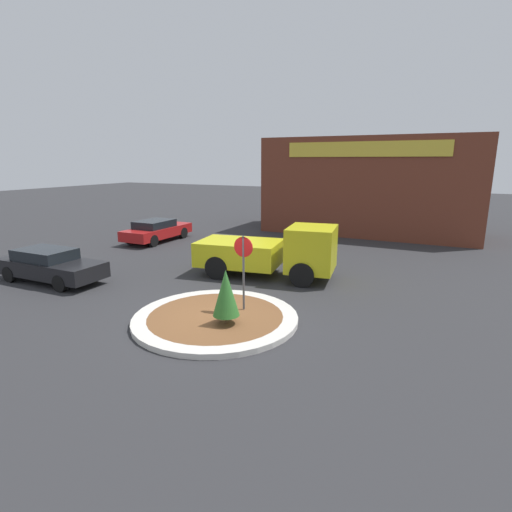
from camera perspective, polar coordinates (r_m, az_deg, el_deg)
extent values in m
plane|color=#2D2D30|center=(12.63, -5.77, -9.16)|extent=(120.00, 120.00, 0.00)
cylinder|color=beige|center=(12.60, -5.78, -8.81)|extent=(5.11, 5.11, 0.17)
cylinder|color=brown|center=(12.60, -5.78, -8.80)|extent=(4.19, 4.19, 0.17)
cylinder|color=#4C4C51|center=(12.65, -1.79, -2.89)|extent=(0.07, 0.07, 2.57)
cylinder|color=#B71414|center=(12.42, -1.82, 1.30)|extent=(0.64, 0.03, 0.64)
cylinder|color=brown|center=(11.91, -4.25, -8.99)|extent=(0.08, 0.08, 0.26)
cone|color=#2D6B28|center=(11.62, -4.32, -5.25)|extent=(0.79, 0.79, 1.38)
cube|color=gold|center=(16.47, 7.94, 1.05)|extent=(2.15, 2.44, 1.79)
cube|color=gold|center=(17.33, -2.35, 0.50)|extent=(3.78, 2.79, 1.03)
cube|color=black|center=(16.32, 10.22, 1.97)|extent=(0.32, 1.95, 0.63)
cylinder|color=black|center=(17.71, 7.88, -0.88)|extent=(1.01, 0.39, 0.98)
cylinder|color=black|center=(15.70, 6.55, -2.72)|extent=(1.01, 0.39, 0.98)
cylinder|color=black|center=(18.62, -3.08, -0.06)|extent=(1.01, 0.39, 0.98)
cylinder|color=black|center=(16.72, -5.63, -1.68)|extent=(1.01, 0.39, 0.98)
cube|color=brown|center=(28.65, 16.15, 9.60)|extent=(13.79, 6.00, 6.32)
cube|color=gold|center=(25.63, 15.27, 14.53)|extent=(9.65, 0.08, 0.90)
cube|color=#B21919|center=(25.29, -13.91, 3.40)|extent=(1.92, 4.72, 0.59)
cube|color=black|center=(25.03, -14.31, 4.47)|extent=(1.68, 2.27, 0.44)
cylinder|color=black|center=(26.99, -13.36, 3.52)|extent=(0.21, 0.69, 0.69)
cylinder|color=black|center=(25.94, -10.36, 3.28)|extent=(0.21, 0.69, 0.69)
cylinder|color=black|center=(24.82, -17.55, 2.41)|extent=(0.21, 0.69, 0.69)
cylinder|color=black|center=(23.69, -14.46, 2.10)|extent=(0.21, 0.69, 0.69)
cube|color=black|center=(18.34, -27.28, -1.47)|extent=(4.78, 1.80, 0.62)
cube|color=black|center=(18.41, -27.91, 0.22)|extent=(2.30, 1.56, 0.44)
cylinder|color=black|center=(17.79, -22.25, -2.26)|extent=(0.66, 0.20, 0.65)
cylinder|color=black|center=(16.80, -26.22, -3.55)|extent=(0.66, 0.20, 0.65)
cylinder|color=black|center=(20.02, -28.01, -1.17)|extent=(0.66, 0.20, 0.65)
cylinder|color=black|center=(19.15, -31.78, -2.24)|extent=(0.66, 0.20, 0.65)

